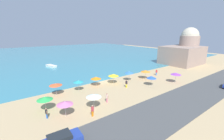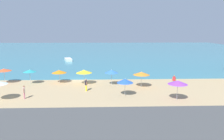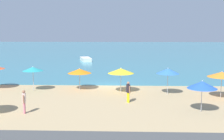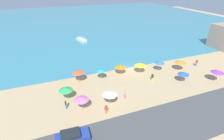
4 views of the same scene
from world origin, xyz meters
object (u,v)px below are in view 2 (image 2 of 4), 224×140
beach_umbrella_8 (178,82)px  skiff_nearshore (68,60)px  beach_umbrella_0 (59,72)px  beach_umbrella_4 (125,81)px  bather_2 (86,84)px  bather_4 (24,91)px  beach_umbrella_6 (112,71)px  bather_3 (174,80)px  beach_umbrella_2 (84,71)px  beach_umbrella_10 (30,71)px  beach_umbrella_3 (4,70)px  beach_umbrella_9 (141,73)px

beach_umbrella_8 → skiff_nearshore: 40.24m
beach_umbrella_0 → beach_umbrella_4: beach_umbrella_4 is taller
bather_2 → skiff_nearshore: 31.68m
beach_umbrella_0 → bather_4: 8.74m
beach_umbrella_6 → bather_3: 9.73m
beach_umbrella_2 → bather_4: (-6.90, -7.17, -1.13)m
beach_umbrella_10 → bather_3: 22.72m
beach_umbrella_10 → bather_4: 7.88m
beach_umbrella_2 → beach_umbrella_3: (-12.96, 1.08, 0.14)m
beach_umbrella_3 → bather_2: size_ratio=1.41×
beach_umbrella_0 → beach_umbrella_8: 18.89m
beach_umbrella_8 → skiff_nearshore: beach_umbrella_8 is taller
beach_umbrella_4 → bather_3: 9.30m
beach_umbrella_4 → beach_umbrella_3: bearing=158.7°
beach_umbrella_6 → bather_4: size_ratio=1.46×
beach_umbrella_4 → bather_4: beach_umbrella_4 is taller
beach_umbrella_6 → beach_umbrella_3: bearing=174.1°
bather_3 → bather_2: bearing=-170.9°
beach_umbrella_2 → skiff_nearshore: size_ratio=0.49×
beach_umbrella_3 → beach_umbrella_0: bearing=-0.1°
beach_umbrella_3 → bather_4: bearing=-53.7°
beach_umbrella_8 → beach_umbrella_10: (-20.82, 8.88, -0.10)m
beach_umbrella_4 → bather_3: (8.02, 4.60, -1.03)m
beach_umbrella_2 → beach_umbrella_4: bearing=-46.7°
beach_umbrella_2 → beach_umbrella_8: size_ratio=0.96×
beach_umbrella_0 → bather_2: (4.76, -4.90, -0.91)m
beach_umbrella_8 → bather_2: bearing=158.2°
beach_umbrella_8 → beach_umbrella_0: bearing=149.7°
bather_2 → beach_umbrella_3: bearing=160.1°
beach_umbrella_0 → beach_umbrella_3: (-8.83, 0.02, 0.33)m
beach_umbrella_0 → bather_4: bearing=-108.6°
beach_umbrella_6 → skiff_nearshore: (-11.22, 27.64, -1.80)m
beach_umbrella_4 → bather_3: beach_umbrella_4 is taller
beach_umbrella_2 → beach_umbrella_8: bearing=-34.8°
bather_3 → bather_4: 21.56m
beach_umbrella_0 → beach_umbrella_10: 4.56m
beach_umbrella_2 → bather_2: bearing=-80.7°
beach_umbrella_8 → bather_4: size_ratio=1.50×
beach_umbrella_4 → skiff_nearshore: (-12.81, 33.24, -1.62)m
beach_umbrella_6 → beach_umbrella_10: bearing=175.0°
beach_umbrella_9 → bather_3: 5.28m
beach_umbrella_9 → bather_4: (-15.71, -5.11, -1.16)m
bather_3 → skiff_nearshore: size_ratio=0.35×
beach_umbrella_4 → beach_umbrella_6: bearing=105.8°
skiff_nearshore → bather_3: bearing=-54.0°
bather_4 → skiff_nearshore: size_ratio=0.34×
beach_umbrella_9 → skiff_nearshore: size_ratio=0.49×
beach_umbrella_10 → bather_4: size_ratio=1.42×
beach_umbrella_2 → bather_4: size_ratio=1.45×
beach_umbrella_0 → skiff_nearshore: bearing=96.0°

